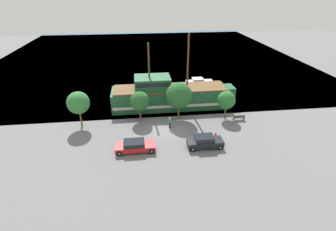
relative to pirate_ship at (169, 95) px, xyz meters
name	(u,v)px	position (x,y,z in m)	size (l,w,h in m)	color
ground_plane	(163,130)	(-1.84, -7.79, -1.99)	(160.00, 160.00, 0.00)	slate
water_surface	(147,54)	(-1.84, 36.21, -1.99)	(80.00, 80.00, 0.00)	#38667F
pirate_ship	(169,95)	(0.00, 0.00, 0.00)	(20.09, 5.02, 11.84)	#1E5633
moored_boat_dockside	(199,82)	(7.37, 9.46, -1.45)	(5.41, 2.35, 1.41)	silver
parked_car_curb_front	(205,142)	(2.96, -12.68, -1.20)	(4.44, 1.90, 1.58)	black
parked_car_curb_mid	(135,146)	(-5.68, -12.49, -1.29)	(4.83, 1.99, 1.37)	#B21E1E
fire_hydrant	(216,135)	(4.96, -10.67, -1.58)	(0.42, 0.25, 0.76)	red
bench_promenade_east	(239,117)	(9.85, -6.20, -1.55)	(1.71, 0.45, 0.85)	#4C4742
pedestrian_walking_near	(170,123)	(-0.76, -7.33, -1.14)	(0.32, 0.32, 1.68)	#232838
tree_row_east	(78,103)	(-13.23, -5.39, 1.72)	(3.12, 3.12, 5.28)	brown
tree_row_mideast	(140,101)	(-4.80, -4.43, 1.08)	(2.88, 2.88, 4.52)	brown
tree_row_midwest	(179,96)	(0.93, -4.58, 1.76)	(3.89, 3.89, 5.71)	brown
tree_row_west	(226,100)	(7.94, -5.28, 0.97)	(2.67, 2.67, 4.31)	brown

